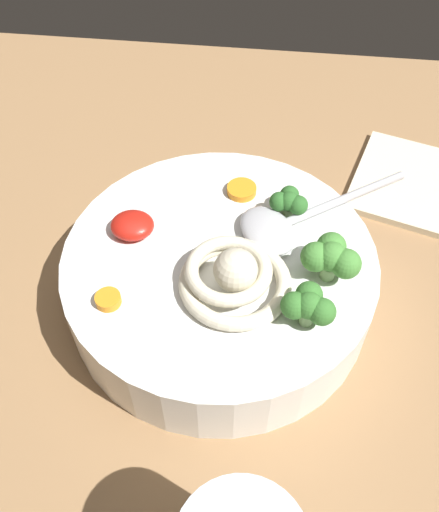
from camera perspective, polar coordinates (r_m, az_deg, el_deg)
table_slab at (r=54.14cm, az=-0.14°, el=-6.32°), size 91.23×91.23×3.53cm
soup_bowl at (r=50.71cm, az=-0.00°, el=-2.17°), size 27.45×27.45×6.25cm
noodle_pile at (r=45.35cm, az=1.43°, el=-2.10°), size 10.22×10.02×4.11cm
soup_spoon at (r=49.97cm, az=6.28°, el=3.18°), size 16.03×12.67×1.60cm
chili_sauce_dollop at (r=50.12cm, az=-8.85°, el=3.10°), size 3.88×3.49×1.74cm
broccoli_floret_beside_noodles at (r=43.24cm, az=9.03°, el=-4.92°), size 4.25×3.65×3.36cm
broccoli_floret_front at (r=50.79cm, az=7.07°, el=5.55°), size 3.49×3.00×2.76cm
broccoli_floret_rear at (r=46.03cm, az=11.27°, el=-0.09°), size 4.88×4.20×3.86cm
carrot_slice_near_spoon at (r=45.96cm, az=-11.25°, el=-4.36°), size 2.09×2.09×0.79cm
carrot_slice_right at (r=53.48cm, az=2.27°, el=6.73°), size 2.80×2.80×0.70cm
folded_napkin at (r=66.77cm, az=19.04°, el=6.99°), size 15.99×16.82×0.80cm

